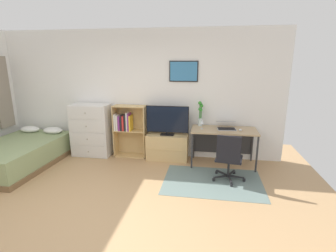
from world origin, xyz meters
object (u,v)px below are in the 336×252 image
desk (224,135)px  bamboo_vase (200,113)px  office_chair (229,157)px  computer_mouse (240,130)px  television (167,121)px  laptop (226,125)px  bookshelf (128,127)px  bed (19,153)px  tv_stand (167,147)px  wine_glass (202,122)px  dresser (91,130)px

desk → bamboo_vase: size_ratio=2.47×
office_chair → computer_mouse: 0.81m
television → bamboo_vase: size_ratio=1.72×
laptop → bookshelf: bearing=171.5°
bed → bookshelf: bearing=24.5°
bookshelf → tv_stand: bearing=-3.5°
computer_mouse → wine_glass: 0.75m
laptop → bamboo_vase: 0.58m
bookshelf → television: 0.91m
bookshelf → computer_mouse: bookshelf is taller
dresser → desk: (2.85, -0.02, 0.04)m
bookshelf → bamboo_vase: bamboo_vase is taller
television → laptop: (1.19, -0.02, -0.05)m
dresser → television: (1.70, -0.01, 0.28)m
dresser → desk: bearing=-0.4°
desk → bamboo_vase: (-0.48, 0.14, 0.39)m
bookshelf → television: television is taller
computer_mouse → bamboo_vase: 0.87m
dresser → tv_stand: size_ratio=1.32×
bed → dresser: 1.47m
bed → computer_mouse: computer_mouse is taller
office_chair → desk: bearing=103.6°
tv_stand → wine_glass: bearing=-11.9°
computer_mouse → bookshelf: bearing=174.7°
desk → bamboo_vase: bearing=163.7°
desk → laptop: (0.04, -0.00, 0.19)m
bookshelf → bed: bearing=-156.7°
bamboo_vase → office_chair: bearing=-61.3°
bookshelf → computer_mouse: bearing=-5.3°
laptop → bamboo_vase: size_ratio=0.81×
desk → laptop: size_ratio=3.03×
bamboo_vase → computer_mouse: bearing=-18.9°
bed → desk: (4.04, 0.77, 0.36)m
office_chair → wine_glass: size_ratio=4.78×
television → laptop: bearing=-0.8°
bamboo_vase → laptop: bearing=-15.4°
television → computer_mouse: 1.47m
bed → bamboo_vase: 3.75m
desk → laptop: laptop is taller
computer_mouse → bamboo_vase: size_ratio=0.20×
television → laptop: size_ratio=2.12×
bed → television: (2.89, 0.79, 0.61)m
bed → bamboo_vase: bamboo_vase is taller
bed → wine_glass: size_ratio=11.39×
office_chair → wine_glass: wine_glass is taller
bookshelf → tv_stand: size_ratio=1.30×
bed → office_chair: size_ratio=2.38×
desk → computer_mouse: computer_mouse is taller
dresser → office_chair: (2.91, -0.86, -0.12)m
tv_stand → bamboo_vase: bamboo_vase is taller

